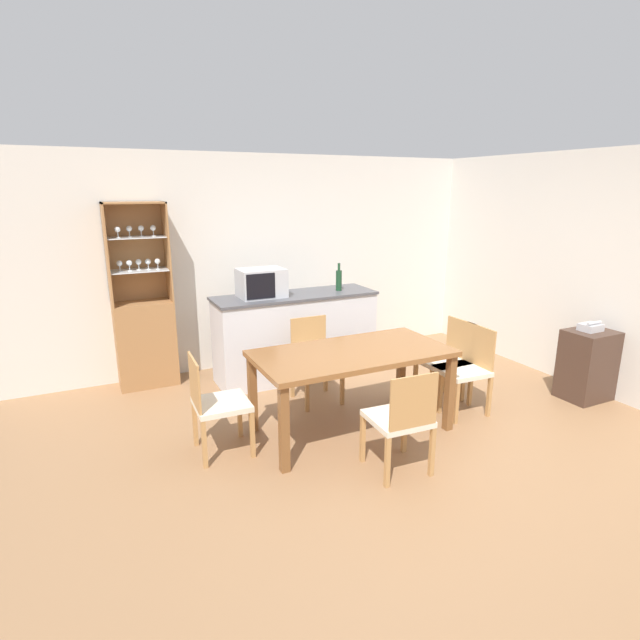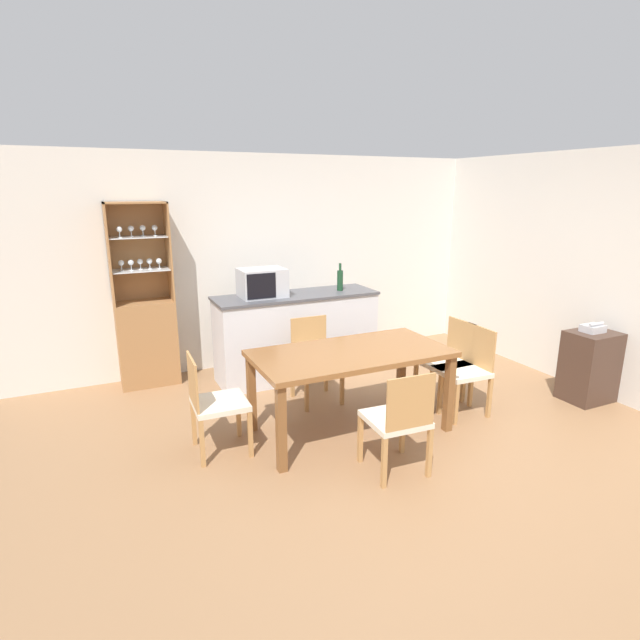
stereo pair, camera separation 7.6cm
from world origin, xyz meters
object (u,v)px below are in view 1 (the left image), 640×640
at_px(wine_bottle, 339,280).
at_px(telephone, 591,327).
at_px(dining_chair_side_right_far, 447,361).
at_px(side_cabinet, 587,365).
at_px(dining_chair_head_far, 315,359).
at_px(dining_chair_side_right_near, 465,369).
at_px(display_cabinet, 145,331).
at_px(dining_table, 352,360).
at_px(microwave, 261,283).
at_px(dining_chair_head_near, 401,419).
at_px(dining_chair_side_left_far, 216,403).

distance_m(wine_bottle, telephone, 2.71).
distance_m(dining_chair_side_right_far, side_cabinet, 1.49).
xyz_separation_m(wine_bottle, telephone, (1.93, -1.88, -0.34)).
distance_m(wine_bottle, side_cabinet, 2.81).
xyz_separation_m(dining_chair_head_far, dining_chair_side_right_near, (1.20, -0.90, 0.00)).
height_order(display_cabinet, dining_chair_head_far, display_cabinet).
distance_m(side_cabinet, telephone, 0.41).
relative_size(display_cabinet, telephone, 9.49).
bearing_deg(side_cabinet, telephone, 120.93).
xyz_separation_m(dining_table, wine_bottle, (0.64, 1.46, 0.44)).
bearing_deg(dining_table, microwave, 101.15).
height_order(dining_chair_head_near, dining_chair_side_right_far, same).
bearing_deg(dining_chair_side_left_far, side_cabinet, 83.12).
bearing_deg(dining_chair_side_right_far, microwave, 45.69).
relative_size(dining_chair_side_right_far, telephone, 4.03).
height_order(dining_table, dining_chair_head_far, dining_chair_head_far).
bearing_deg(dining_chair_head_near, side_cabinet, 10.35).
bearing_deg(dining_chair_head_far, dining_chair_side_right_far, 152.85).
bearing_deg(wine_bottle, dining_table, -113.66).
relative_size(display_cabinet, dining_chair_head_far, 2.35).
xyz_separation_m(display_cabinet, dining_chair_head_far, (1.51, -1.21, -0.18)).
xyz_separation_m(dining_chair_side_right_near, microwave, (-1.49, 1.65, 0.70)).
bearing_deg(dining_table, telephone, -9.43).
bearing_deg(telephone, dining_chair_side_left_far, 171.55).
relative_size(dining_table, dining_chair_side_right_far, 2.02).
height_order(dining_chair_side_right_far, microwave, microwave).
relative_size(dining_chair_head_near, microwave, 1.71).
xyz_separation_m(dining_chair_side_right_far, telephone, (1.37, -0.56, 0.33)).
bearing_deg(microwave, dining_chair_head_far, -68.14).
bearing_deg(dining_chair_side_right_near, telephone, -99.73).
bearing_deg(dining_chair_side_right_near, dining_chair_head_far, 55.29).
distance_m(microwave, wine_bottle, 0.94).
bearing_deg(microwave, dining_table, -78.85).
xyz_separation_m(dining_chair_side_left_far, telephone, (3.76, -0.56, 0.33)).
xyz_separation_m(wine_bottle, side_cabinet, (1.93, -1.90, -0.74)).
bearing_deg(wine_bottle, dining_chair_side_right_near, -70.66).
height_order(dining_chair_head_near, dining_chair_side_right_near, same).
distance_m(dining_chair_side_left_far, wine_bottle, 2.36).
relative_size(dining_table, dining_chair_side_left_far, 2.02).
bearing_deg(dining_chair_side_left_far, dining_chair_side_right_far, 91.76).
bearing_deg(dining_chair_head_far, wine_bottle, -131.98).
distance_m(dining_chair_side_right_near, wine_bottle, 1.81).
height_order(dining_chair_head_near, telephone, dining_chair_head_near).
bearing_deg(microwave, display_cabinet, 158.89).
bearing_deg(dining_chair_side_right_near, dining_table, 85.97).
bearing_deg(telephone, dining_chair_side_right_near, 167.93).
distance_m(dining_chair_head_near, microwave, 2.41).
distance_m(dining_table, dining_chair_side_left_far, 1.23).
distance_m(display_cabinet, dining_chair_head_far, 1.95).
height_order(display_cabinet, dining_chair_head_near, display_cabinet).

